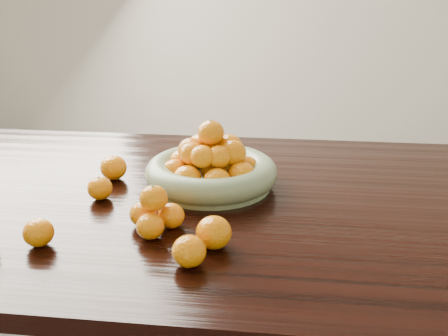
# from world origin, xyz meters

# --- Properties ---
(dining_table) EXTENTS (2.00, 1.00, 0.75)m
(dining_table) POSITION_xyz_m (0.00, 0.00, 0.66)
(dining_table) COLOR black
(dining_table) RESTS_ON ground
(fruit_bowl) EXTENTS (0.33, 0.33, 0.17)m
(fruit_bowl) POSITION_xyz_m (-0.03, 0.06, 0.80)
(fruit_bowl) COLOR gray
(fruit_bowl) RESTS_ON dining_table
(orange_pyramid) EXTENTS (0.12, 0.11, 0.10)m
(orange_pyramid) POSITION_xyz_m (-0.11, -0.20, 0.79)
(orange_pyramid) COLOR orange
(orange_pyramid) RESTS_ON dining_table
(loose_orange_0) EXTENTS (0.06, 0.06, 0.06)m
(loose_orange_0) POSITION_xyz_m (-0.28, -0.05, 0.78)
(loose_orange_0) COLOR orange
(loose_orange_0) RESTS_ON dining_table
(loose_orange_1) EXTENTS (0.06, 0.06, 0.06)m
(loose_orange_1) POSITION_xyz_m (-0.32, -0.29, 0.78)
(loose_orange_1) COLOR orange
(loose_orange_1) RESTS_ON dining_table
(loose_orange_2) EXTENTS (0.06, 0.06, 0.06)m
(loose_orange_2) POSITION_xyz_m (-0.02, -0.33, 0.78)
(loose_orange_2) COLOR orange
(loose_orange_2) RESTS_ON dining_table
(loose_orange_3) EXTENTS (0.07, 0.07, 0.06)m
(loose_orange_3) POSITION_xyz_m (-0.29, 0.08, 0.78)
(loose_orange_3) COLOR orange
(loose_orange_3) RESTS_ON dining_table
(loose_orange_5) EXTENTS (0.07, 0.07, 0.07)m
(loose_orange_5) POSITION_xyz_m (0.02, -0.25, 0.78)
(loose_orange_5) COLOR orange
(loose_orange_5) RESTS_ON dining_table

